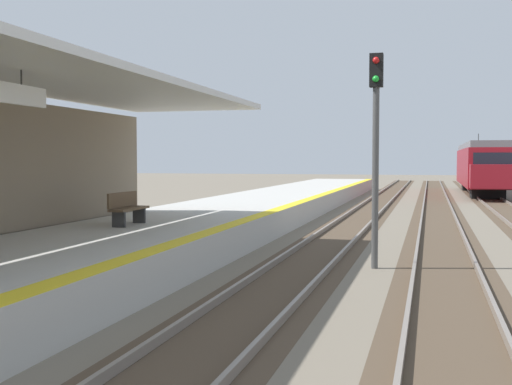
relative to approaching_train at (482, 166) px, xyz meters
name	(u,v)px	position (x,y,z in m)	size (l,w,h in m)	color
station_platform	(162,236)	(-11.20, -34.49, -1.73)	(5.00, 80.00, 0.91)	#B7B5AD
track_pair_nearest_platform	(335,239)	(-6.80, -30.49, -2.13)	(2.34, 120.00, 0.16)	#4C3D2D
track_pair_middle	(442,242)	(-3.40, -30.49, -2.13)	(2.34, 120.00, 0.16)	#4C3D2D
approaching_train	(482,166)	(0.00, 0.00, 0.00)	(2.93, 19.60, 4.76)	maroon
rail_signal_post	(376,137)	(-5.07, -35.67, 1.02)	(0.32, 0.34, 5.20)	#4C4C4C
platform_bench	(127,207)	(-11.63, -35.82, -0.80)	(0.45, 1.60, 0.88)	brown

